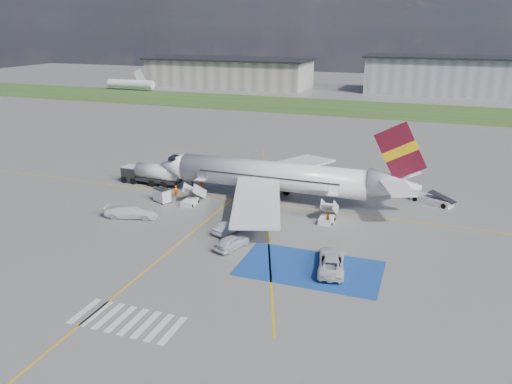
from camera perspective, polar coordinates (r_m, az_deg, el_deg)
ground at (r=56.43m, az=-2.77°, el=-5.33°), size 400.00×400.00×0.00m
grass_strip at (r=145.68m, az=11.89°, el=9.30°), size 400.00×30.00×0.01m
taxiway_line_main at (r=66.84m, az=1.18°, el=-1.37°), size 120.00×0.20×0.01m
taxiway_line_cross at (r=50.61m, az=-12.49°, el=-8.77°), size 0.20×60.00×0.01m
taxiway_line_diag at (r=66.84m, az=1.18°, el=-1.37°), size 20.71×56.45×0.01m
staging_box at (r=50.20m, az=6.16°, el=-8.65°), size 14.00×8.00×0.01m
crosswalk at (r=43.31m, az=-14.52°, el=-14.02°), size 9.00×4.00×0.01m
terminal_west at (r=193.51m, az=-3.10°, el=13.42°), size 60.00×22.00×10.00m
terminal_centre at (r=183.24m, az=20.28°, el=12.34°), size 48.00×18.00×12.00m
airliner at (r=67.13m, az=2.96°, el=1.75°), size 36.81×32.95×11.92m
airstairs_fwd at (r=67.30m, az=-7.41°, el=-0.83°), size 1.90×5.20×3.60m
airstairs_aft at (r=61.46m, az=8.16°, el=-2.80°), size 1.90×5.20×3.60m
fuel_tanker at (r=76.30m, az=-11.82°, el=1.86°), size 9.40×2.93×3.18m
gpu_cart at (r=68.49m, az=-10.71°, el=-0.44°), size 2.66×2.24×1.90m
belt_loader at (r=70.98m, az=19.51°, el=-0.90°), size 5.89×3.93×1.73m
car_silver_a at (r=53.75m, az=-2.76°, el=-5.72°), size 3.05×4.79×1.52m
car_silver_b at (r=57.69m, az=-3.10°, el=-4.03°), size 2.79×4.45×1.39m
van_white_a at (r=50.04m, az=8.63°, el=-7.55°), size 3.43×5.80×2.04m
van_white_b at (r=63.82m, az=-14.13°, el=-2.03°), size 5.34×3.14×1.96m
crew_fwd at (r=70.47m, az=-9.12°, el=0.12°), size 0.66×0.64×1.53m
crew_nose at (r=72.29m, az=-6.26°, el=0.88°), size 1.16×1.14×1.89m
crew_aft at (r=60.23m, az=8.23°, el=-3.10°), size 0.87×0.96×1.57m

